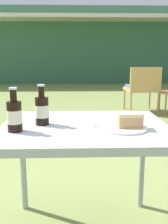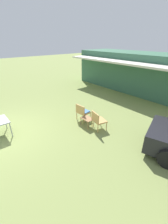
# 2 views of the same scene
# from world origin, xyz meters

# --- Properties ---
(ground_plane) EXTENTS (60.00, 60.00, 0.00)m
(ground_plane) POSITION_xyz_m (0.00, 0.00, 0.00)
(ground_plane) COLOR olive
(cabin_building) EXTENTS (9.51, 4.41, 2.79)m
(cabin_building) POSITION_xyz_m (-0.27, 10.06, 1.41)
(cabin_building) COLOR #38664C
(cabin_building) RESTS_ON ground_plane
(wicker_chair_cushioned) EXTENTS (0.61, 0.55, 0.85)m
(wicker_chair_cushioned) POSITION_xyz_m (1.21, 3.48, 0.49)
(wicker_chair_cushioned) COLOR tan
(wicker_chair_cushioned) RESTS_ON ground_plane
(wicker_chair_plain) EXTENTS (0.68, 0.62, 0.85)m
(wicker_chair_plain) POSITION_xyz_m (2.29, 3.46, 0.49)
(wicker_chair_plain) COLOR tan
(wicker_chair_plain) RESTS_ON ground_plane
(garden_side_table) EXTENTS (0.56, 0.40, 0.41)m
(garden_side_table) POSITION_xyz_m (1.79, 3.28, 0.36)
(garden_side_table) COLOR #996B42
(garden_side_table) RESTS_ON ground_plane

